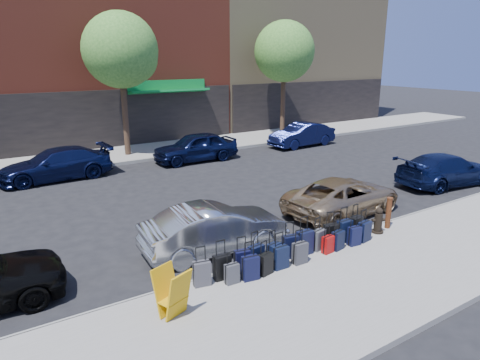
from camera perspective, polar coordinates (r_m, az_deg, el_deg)
ground at (r=15.20m, az=-4.94°, el=-3.99°), size 120.00×120.00×0.00m
sidewalk_near at (r=10.39m, az=12.69°, el=-13.98°), size 60.00×4.00×0.15m
sidewalk_far at (r=24.15m, az=-16.18°, el=3.22°), size 60.00×4.00×0.15m
curb_near at (r=11.70m, az=5.58°, el=-10.02°), size 60.00×0.08×0.15m
curb_far at (r=22.27m, az=-14.65°, el=2.28°), size 60.00×0.08×0.15m
building_right at (r=38.26m, az=3.89°, el=21.79°), size 15.00×12.12×18.00m
tree_center at (r=23.31m, az=-15.30°, el=16.10°), size 3.80×3.80×7.27m
tree_right at (r=28.38m, az=6.16°, el=16.47°), size 3.80×3.80×7.27m
suitcase_front_0 at (r=10.04m, az=-5.12°, el=-12.30°), size 0.42×0.28×0.95m
suitcase_front_1 at (r=10.27m, az=-2.41°, el=-11.51°), size 0.41×0.24×0.97m
suitcase_front_2 at (r=10.56m, az=0.30°, el=-10.78°), size 0.41×0.27×0.92m
suitcase_front_3 at (r=10.77m, az=2.17°, el=-10.16°), size 0.42×0.28×0.95m
suitcase_front_4 at (r=11.00m, az=4.49°, el=-9.73°), size 0.40×0.26×0.88m
suitcase_front_5 at (r=11.34m, az=6.70°, el=-8.80°), size 0.44×0.29×0.98m
suitcase_front_6 at (r=11.57m, az=8.65°, el=-8.24°), size 0.44×0.25×1.05m
suitcase_front_7 at (r=11.90m, az=10.44°, el=-7.84°), size 0.41×0.28×0.91m
suitcase_front_8 at (r=12.28m, az=12.00°, el=-7.10°), size 0.42×0.28×0.95m
suitcase_front_9 at (r=12.51m, az=13.75°, el=-6.64°), size 0.43×0.24×1.03m
suitcase_front_10 at (r=12.94m, az=15.21°, el=-6.04°), size 0.43×0.28×0.98m
suitcase_back_1 at (r=10.12m, az=-1.09°, el=-12.36°), size 0.33×0.20×0.78m
suitcase_back_2 at (r=10.25m, az=1.38°, el=-11.63°), size 0.43×0.29×0.94m
suitcase_back_3 at (r=10.50m, az=3.41°, el=-11.12°), size 0.39×0.28×0.85m
suitcase_back_4 at (r=10.79m, az=5.40°, el=-10.22°), size 0.39×0.23×0.93m
suitcase_back_5 at (r=11.09m, az=7.98°, el=-9.61°), size 0.38×0.23×0.90m
suitcase_back_7 at (r=11.78m, az=11.64°, el=-8.41°), size 0.34×0.22×0.77m
suitcase_back_8 at (r=12.02m, az=12.91°, el=-7.84°), size 0.39×0.27×0.85m
suitcase_back_9 at (r=12.40m, az=15.00°, el=-7.21°), size 0.38×0.25×0.86m
suitcase_back_10 at (r=12.73m, az=16.25°, el=-6.59°), size 0.42×0.28×0.93m
fire_hydrant at (r=13.41m, az=17.95°, el=-5.22°), size 0.40×0.35×0.79m
bollard at (r=13.81m, az=19.20°, el=-4.10°), size 0.18×0.18×0.97m
display_rack at (r=8.98m, az=-9.01°, el=-14.65°), size 0.75×0.78×1.01m
car_near_1 at (r=11.83m, az=-3.37°, el=-6.51°), size 4.14×1.69×1.34m
car_near_2 at (r=15.05m, az=13.58°, el=-2.09°), size 4.66×2.49×1.25m
car_near_3 at (r=19.84m, az=25.80°, el=1.26°), size 4.79×2.43×1.33m
car_far_1 at (r=20.33m, az=-23.34°, el=1.94°), size 4.79×2.09×1.37m
car_far_2 at (r=22.12m, az=-5.94°, el=4.40°), size 4.38×1.82×1.48m
car_far_3 at (r=26.03m, az=8.25°, el=6.00°), size 4.29×1.67×1.39m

